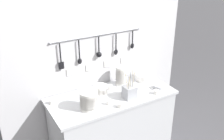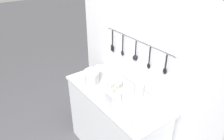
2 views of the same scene
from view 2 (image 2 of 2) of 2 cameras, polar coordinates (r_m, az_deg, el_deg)
The scene contains 15 objects.
counter at distance 2.61m, azimuth 0.77°, elevation -14.09°, with size 1.25×0.54×0.90m.
back_wall at distance 2.45m, azimuth 6.54°, elevation -2.21°, with size 2.05×0.09×1.93m.
bowl_stack_back_corner at distance 2.43m, azimuth -5.27°, elevation -1.92°, with size 0.16×0.16×0.17m.
bowl_stack_short_front at distance 2.22m, azimuth 7.09°, elevation -4.82°, with size 0.11×0.11×0.21m.
bowl_stack_tall_left at distance 2.39m, azimuth 1.14°, elevation -3.52°, with size 0.14×0.14×0.10m.
plate_stack at distance 2.09m, azimuth 11.68°, elevation -10.14°, with size 0.20×0.20×0.07m.
steel_mixing_bowl at distance 1.97m, azimuth 6.77°, elevation -13.30°, with size 0.10×0.10×0.04m.
cutlery_caddy at distance 2.15m, azimuth 0.26°, elevation -7.28°, with size 0.11×0.11×0.28m.
cup_centre at distance 2.17m, azimuth 5.49°, elevation -8.47°, with size 0.05×0.05×0.04m.
cup_by_caddy at distance 2.47m, azimuth -1.80°, elevation -3.13°, with size 0.05×0.05×0.04m.
cup_front_right at distance 2.24m, azimuth -4.44°, elevation -7.04°, with size 0.05×0.05×0.04m.
cup_back_right at distance 1.97m, azimuth 3.33°, elevation -12.78°, with size 0.05×0.05×0.04m.
cup_edge_far at distance 2.34m, azimuth 3.92°, elevation -5.17°, with size 0.05×0.05×0.04m.
cup_back_left at distance 2.77m, azimuth -3.79°, elevation 0.73°, with size 0.05×0.05×0.04m.
cup_mid_row at distance 2.32m, azimuth -3.35°, elevation -5.49°, with size 0.05×0.05×0.04m.
Camera 2 is at (1.51, -1.15, 2.24)m, focal length 35.00 mm.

